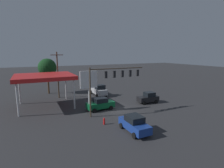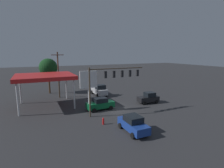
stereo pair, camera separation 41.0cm
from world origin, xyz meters
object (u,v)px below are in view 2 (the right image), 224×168
Objects in this scene: fire_hydrant at (103,121)px; traffic_signal_assembly at (113,78)px; pickup_parked at (99,90)px; sedan_waiting at (100,104)px; utility_pole at (58,74)px; price_sign at (89,82)px; sedan_far at (133,124)px; hatchback_crossing at (148,98)px; street_tree at (48,68)px.

traffic_signal_assembly is at bearing -132.15° from fire_hydrant.
pickup_parked is 9.64m from sedan_waiting.
pickup_parked is 15.61m from fire_hydrant.
utility_pole reaches higher than price_sign.
pickup_parked is 18.35m from sedan_far.
traffic_signal_assembly is 2.23× the size of hatchback_crossing.
street_tree reaches higher than sedan_far.
sedan_far is (2.65, 18.16, -0.16)m from pickup_parked.
utility_pole reaches higher than street_tree.
utility_pole is 11.13m from price_sign.
price_sign reaches higher than sedan_far.
utility_pole is 1.18× the size of street_tree.
traffic_signal_assembly reaches higher than fire_hydrant.
traffic_signal_assembly is at bearing 113.50° from sedan_waiting.
sedan_far is 25.87m from street_tree.
utility_pole is 17.23m from fire_hydrant.
utility_pole is 2.36× the size of hatchback_crossing.
price_sign is (3.07, -2.37, -0.74)m from traffic_signal_assembly.
price_sign is 0.81× the size of street_tree.
street_tree reaches higher than fire_hydrant.
utility_pole is at bearing 107.23° from street_tree.
traffic_signal_assembly reaches higher than sedan_far.
price_sign is at bearing -1.13° from sedan_waiting.
pickup_parked is at bearing -112.45° from sedan_waiting.
pickup_parked is (-5.11, -9.14, -3.59)m from price_sign.
sedan_waiting is (-4.82, 10.67, -3.92)m from utility_pole.
pickup_parked reaches higher than sedan_waiting.
fire_hydrant is (2.35, -3.38, -0.51)m from sedan_far.
traffic_signal_assembly reaches higher than price_sign.
street_tree reaches higher than price_sign.
hatchback_crossing is 12.39m from fire_hydrant.
utility_pole is at bearing -68.53° from sedan_waiting.
pickup_parked is 1.17× the size of sedan_waiting.
utility_pole is 2.05× the size of sedan_waiting.
utility_pole is 12.35m from sedan_waiting.
pickup_parked is 0.67× the size of street_tree.
sedan_far reaches higher than fire_hydrant.
sedan_waiting is (3.23, 9.08, -0.16)m from pickup_parked.
fire_hydrant is at bearing 102.11° from street_tree.
sedan_waiting is at bearing -107.18° from fire_hydrant.
hatchback_crossing is at bearing -153.27° from fire_hydrant.
traffic_signal_assembly is 12.46m from pickup_parked.
traffic_signal_assembly is 3.95m from price_sign.
price_sign is at bearing -37.62° from traffic_signal_assembly.
street_tree is (7.48, -17.81, 0.36)m from traffic_signal_assembly.
utility_pole is 9.03m from pickup_parked.
sedan_far is 1.14× the size of hatchback_crossing.
traffic_signal_assembly is 0.94× the size of utility_pole.
price_sign is 7.07m from fire_hydrant.
hatchback_crossing is at bearing 142.57° from utility_pole.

